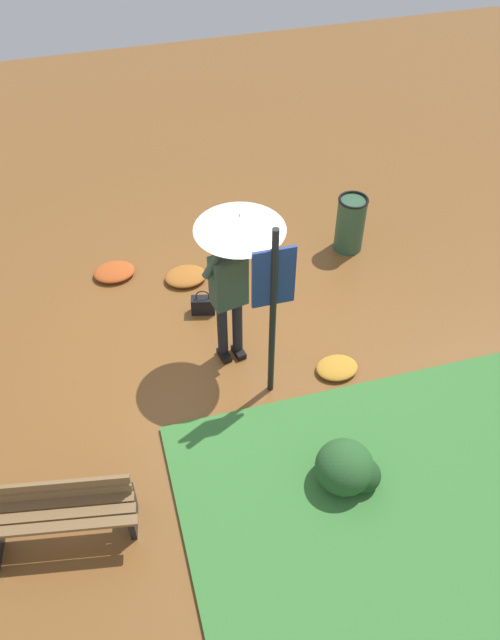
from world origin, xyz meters
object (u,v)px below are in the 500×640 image
(info_sign_post, at_px, (273,297))
(handbag, at_px, (203,305))
(person_with_umbrella, at_px, (235,253))
(trash_bin, at_px, (350,224))
(park_bench, at_px, (60,514))

(info_sign_post, height_order, handbag, info_sign_post)
(info_sign_post, xyz_separation_m, handbag, (-0.47, 1.42, -1.32))
(person_with_umbrella, bearing_deg, info_sign_post, -70.54)
(handbag, relative_size, trash_bin, 0.44)
(info_sign_post, bearing_deg, person_with_umbrella, 109.46)
(info_sign_post, distance_m, handbag, 2.00)
(handbag, xyz_separation_m, park_bench, (-1.92, -2.64, 0.28))
(person_with_umbrella, height_order, trash_bin, person_with_umbrella)
(person_with_umbrella, bearing_deg, park_bench, -139.19)
(person_with_umbrella, relative_size, handbag, 5.53)
(person_with_umbrella, relative_size, park_bench, 1.46)
(park_bench, xyz_separation_m, trash_bin, (4.19, 3.39, 0.02))
(handbag, relative_size, park_bench, 0.26)
(trash_bin, bearing_deg, handbag, -161.84)
(person_with_umbrella, height_order, handbag, person_with_umbrella)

